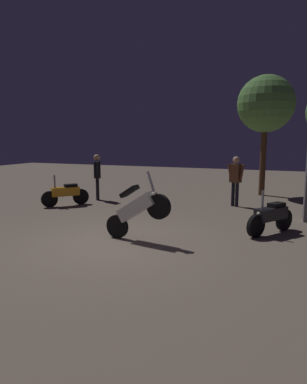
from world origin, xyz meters
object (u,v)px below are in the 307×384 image
Objects in this scene: person_rider_beside at (97,173)px; motorcycle_orange_parked_right at (65,193)px; motorcycle_black_parked_left at (271,216)px; person_bystander_far at (236,177)px; motorcycle_white_foreground at (137,209)px.

motorcycle_orange_parked_right is at bearing -142.11° from person_rider_beside.
person_bystander_far reaches higher than motorcycle_black_parked_left.
person_bystander_far reaches higher than motorcycle_orange_parked_right.
person_bystander_far is (-1.35, 3.18, 0.60)m from motorcycle_black_parked_left.
person_rider_beside is (-3.62, 4.27, 0.31)m from motorcycle_white_foreground.
motorcycle_orange_parked_right is at bearing -65.06° from motorcycle_black_parked_left.
motorcycle_white_foreground is at bearing -23.77° from motorcycle_black_parked_left.
motorcycle_orange_parked_right is 0.76× the size of person_rider_beside.
person_bystander_far is at bearing -27.05° from person_rider_beside.
motorcycle_white_foreground is 3.34m from motorcycle_black_parked_left.
motorcycle_orange_parked_right is at bearing 151.13° from motorcycle_white_foreground.
person_rider_beside is at bearing 136.53° from motorcycle_white_foreground.
motorcycle_orange_parked_right is at bearing -43.17° from person_bystander_far.
person_rider_beside reaches higher than motorcycle_white_foreground.
person_bystander_far is at bearing 150.87° from motorcycle_orange_parked_right.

